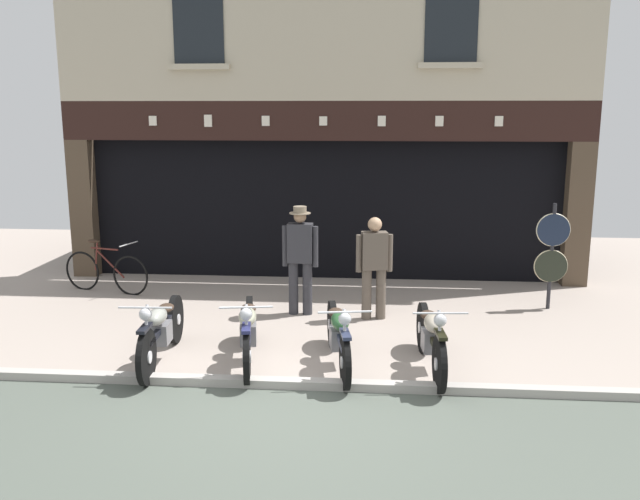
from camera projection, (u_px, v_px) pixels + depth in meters
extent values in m
cube|color=#A29388|center=(323.00, 284.00, 12.59)|extent=(21.61, 10.00, 0.08)
cube|color=#ACA69F|center=(289.00, 387.00, 7.78)|extent=(21.61, 0.16, 0.18)
cube|color=black|center=(331.00, 197.00, 14.56)|extent=(8.84, 4.00, 2.60)
cube|color=#4C3D2D|center=(84.00, 208.00, 12.87)|extent=(0.44, 0.36, 2.60)
cube|color=#4C3D2D|center=(577.00, 214.00, 12.12)|extent=(0.44, 0.36, 2.60)
cube|color=black|center=(325.00, 202.00, 12.83)|extent=(8.46, 0.03, 2.18)
cube|color=black|center=(323.00, 121.00, 12.10)|extent=(9.61, 0.24, 0.70)
cube|color=silver|center=(153.00, 121.00, 12.22)|extent=(0.14, 0.03, 0.17)
cube|color=silver|center=(208.00, 121.00, 12.14)|extent=(0.14, 0.03, 0.21)
cube|color=silver|center=(266.00, 121.00, 12.05)|extent=(0.14, 0.03, 0.18)
cube|color=silver|center=(323.00, 121.00, 11.97)|extent=(0.14, 0.03, 0.16)
cube|color=silver|center=(382.00, 121.00, 11.89)|extent=(0.14, 0.03, 0.18)
cube|color=silver|center=(439.00, 121.00, 11.80)|extent=(0.14, 0.03, 0.18)
cube|color=silver|center=(499.00, 121.00, 11.72)|extent=(0.14, 0.03, 0.18)
cube|color=#BBAE95|center=(324.00, 26.00, 11.85)|extent=(9.61, 0.40, 2.58)
cube|color=black|center=(198.00, 26.00, 11.82)|extent=(0.90, 0.02, 1.30)
cube|color=#BBAE95|center=(199.00, 67.00, 11.92)|extent=(1.10, 0.12, 0.10)
cube|color=black|center=(452.00, 23.00, 11.46)|extent=(0.90, 0.02, 1.30)
cube|color=#BBAE95|center=(450.00, 65.00, 11.57)|extent=(1.10, 0.12, 0.10)
cylinder|color=black|center=(146.00, 357.00, 7.81)|extent=(0.11, 0.67, 0.66)
cylinder|color=silver|center=(146.00, 357.00, 7.81)|extent=(0.11, 0.15, 0.15)
cylinder|color=black|center=(175.00, 319.00, 9.23)|extent=(0.12, 0.67, 0.66)
cylinder|color=silver|center=(175.00, 319.00, 9.23)|extent=(0.12, 0.15, 0.15)
cube|color=black|center=(162.00, 328.00, 8.49)|extent=(0.15, 1.33, 0.07)
cube|color=slate|center=(162.00, 333.00, 8.51)|extent=(0.22, 0.33, 0.26)
ellipsoid|color=gray|center=(157.00, 316.00, 8.28)|extent=(0.25, 0.47, 0.20)
ellipsoid|color=#38281E|center=(166.00, 308.00, 8.71)|extent=(0.22, 0.31, 0.10)
cube|color=black|center=(145.00, 328.00, 7.74)|extent=(0.12, 0.37, 0.04)
sphere|color=silver|center=(145.00, 314.00, 7.77)|extent=(0.15, 0.15, 0.15)
cylinder|color=silver|center=(145.00, 308.00, 7.75)|extent=(0.62, 0.06, 0.02)
cylinder|color=silver|center=(146.00, 332.00, 7.79)|extent=(0.05, 0.25, 0.61)
cylinder|color=black|center=(247.00, 357.00, 7.83)|extent=(0.18, 0.66, 0.66)
cylinder|color=silver|center=(247.00, 357.00, 7.83)|extent=(0.12, 0.16, 0.15)
cylinder|color=black|center=(250.00, 320.00, 9.19)|extent=(0.18, 0.66, 0.66)
cylinder|color=silver|center=(250.00, 320.00, 9.19)|extent=(0.13, 0.16, 0.15)
cube|color=navy|center=(248.00, 328.00, 8.49)|extent=(0.28, 1.28, 0.07)
cube|color=slate|center=(248.00, 333.00, 8.50)|extent=(0.25, 0.35, 0.26)
ellipsoid|color=#A4A48A|center=(247.00, 317.00, 8.28)|extent=(0.29, 0.49, 0.20)
ellipsoid|color=#38281E|center=(248.00, 308.00, 8.70)|extent=(0.25, 0.33, 0.10)
cube|color=navy|center=(246.00, 328.00, 7.76)|extent=(0.16, 0.37, 0.04)
sphere|color=silver|center=(246.00, 314.00, 7.79)|extent=(0.15, 0.15, 0.15)
cylinder|color=silver|center=(246.00, 307.00, 7.77)|extent=(0.62, 0.12, 0.02)
cylinder|color=silver|center=(246.00, 332.00, 7.81)|extent=(0.08, 0.27, 0.61)
cylinder|color=black|center=(345.00, 362.00, 7.69)|extent=(0.18, 0.64, 0.63)
cylinder|color=silver|center=(345.00, 362.00, 7.69)|extent=(0.12, 0.15, 0.14)
cylinder|color=black|center=(332.00, 324.00, 9.06)|extent=(0.19, 0.64, 0.63)
cylinder|color=silver|center=(332.00, 324.00, 9.06)|extent=(0.13, 0.16, 0.14)
cube|color=#282F47|center=(338.00, 332.00, 8.35)|extent=(0.29, 1.29, 0.07)
cube|color=slate|center=(338.00, 338.00, 8.37)|extent=(0.25, 0.35, 0.26)
ellipsoid|color=#26522B|center=(340.00, 321.00, 8.15)|extent=(0.29, 0.49, 0.20)
ellipsoid|color=#38281E|center=(336.00, 313.00, 8.56)|extent=(0.25, 0.33, 0.10)
cube|color=#282F47|center=(345.00, 334.00, 7.62)|extent=(0.16, 0.37, 0.04)
sphere|color=silver|center=(345.00, 319.00, 7.65)|extent=(0.15, 0.15, 0.15)
cylinder|color=silver|center=(345.00, 312.00, 7.63)|extent=(0.62, 0.13, 0.02)
cylinder|color=silver|center=(345.00, 337.00, 7.67)|extent=(0.08, 0.26, 0.61)
cylinder|color=black|center=(440.00, 364.00, 7.60)|extent=(0.12, 0.67, 0.66)
cylinder|color=silver|center=(440.00, 364.00, 7.60)|extent=(0.11, 0.15, 0.15)
cylinder|color=black|center=(423.00, 327.00, 8.88)|extent=(0.13, 0.67, 0.66)
cylinder|color=silver|center=(423.00, 327.00, 8.88)|extent=(0.12, 0.15, 0.15)
cube|color=black|center=(431.00, 335.00, 8.21)|extent=(0.16, 1.21, 0.07)
cube|color=slate|center=(431.00, 340.00, 8.23)|extent=(0.22, 0.33, 0.26)
ellipsoid|color=#ABA08C|center=(433.00, 323.00, 8.02)|extent=(0.25, 0.48, 0.20)
ellipsoid|color=#38281E|center=(428.00, 315.00, 8.41)|extent=(0.22, 0.31, 0.10)
cube|color=black|center=(441.00, 334.00, 7.52)|extent=(0.13, 0.37, 0.04)
sphere|color=silver|center=(440.00, 320.00, 7.55)|extent=(0.15, 0.15, 0.15)
cylinder|color=silver|center=(440.00, 313.00, 7.54)|extent=(0.62, 0.07, 0.02)
cylinder|color=silver|center=(440.00, 338.00, 7.58)|extent=(0.06, 0.29, 0.60)
cylinder|color=#2D2D33|center=(307.00, 288.00, 10.50)|extent=(0.15, 0.15, 0.85)
cylinder|color=#2D2D33|center=(293.00, 287.00, 10.52)|extent=(0.15, 0.15, 0.85)
cube|color=#2D2D33|center=(300.00, 243.00, 10.37)|extent=(0.39, 0.23, 0.60)
cube|color=silver|center=(301.00, 237.00, 10.46)|extent=(0.14, 0.03, 0.34)
cube|color=brown|center=(301.00, 238.00, 10.48)|extent=(0.05, 0.01, 0.31)
cylinder|color=#2D2D33|center=(315.00, 247.00, 10.35)|extent=(0.09, 0.09, 0.63)
cylinder|color=#2D2D33|center=(285.00, 246.00, 10.40)|extent=(0.09, 0.09, 0.63)
sphere|color=#9E7A5B|center=(300.00, 217.00, 10.28)|extent=(0.19, 0.19, 0.19)
cylinder|color=#7F705B|center=(300.00, 213.00, 10.27)|extent=(0.33, 0.33, 0.01)
cylinder|color=#7F705B|center=(300.00, 210.00, 10.26)|extent=(0.20, 0.20, 0.11)
cylinder|color=brown|center=(381.00, 293.00, 10.29)|extent=(0.15, 0.15, 0.80)
cylinder|color=brown|center=(367.00, 293.00, 10.27)|extent=(0.15, 0.15, 0.80)
cube|color=brown|center=(374.00, 251.00, 10.14)|extent=(0.41, 0.28, 0.57)
cube|color=silver|center=(373.00, 245.00, 10.24)|extent=(0.14, 0.04, 0.32)
cube|color=brown|center=(373.00, 245.00, 10.26)|extent=(0.05, 0.02, 0.30)
cylinder|color=brown|center=(390.00, 253.00, 10.17)|extent=(0.09, 0.09, 0.57)
cylinder|color=brown|center=(359.00, 253.00, 10.13)|extent=(0.09, 0.09, 0.57)
sphere|color=tan|center=(375.00, 224.00, 10.06)|extent=(0.21, 0.21, 0.21)
cylinder|color=#232328|center=(551.00, 257.00, 10.71)|extent=(0.06, 0.06, 1.71)
cylinder|color=#192338|center=(554.00, 230.00, 10.60)|extent=(0.51, 0.03, 0.51)
torus|color=beige|center=(553.00, 230.00, 10.62)|extent=(0.53, 0.04, 0.53)
cylinder|color=#23281E|center=(551.00, 266.00, 10.72)|extent=(0.51, 0.03, 0.51)
torus|color=beige|center=(551.00, 266.00, 10.74)|extent=(0.53, 0.04, 0.53)
cube|color=beige|center=(213.00, 189.00, 12.81)|extent=(0.74, 0.02, 0.88)
cube|color=#511E19|center=(212.00, 172.00, 12.73)|extent=(0.74, 0.01, 0.20)
torus|color=black|center=(130.00, 276.00, 11.63)|extent=(0.69, 0.23, 0.71)
torus|color=black|center=(82.00, 271.00, 11.97)|extent=(0.69, 0.23, 0.71)
cylinder|color=#4C1E19|center=(110.00, 264.00, 11.73)|extent=(0.55, 0.18, 0.48)
cylinder|color=#4C1E19|center=(104.00, 249.00, 11.71)|extent=(0.55, 0.18, 0.03)
cylinder|color=#4C1E19|center=(96.00, 256.00, 11.80)|extent=(0.11, 0.06, 0.52)
ellipsoid|color=#332319|center=(93.00, 241.00, 11.76)|extent=(0.26, 0.18, 0.06)
cylinder|color=silver|center=(129.00, 244.00, 11.52)|extent=(0.15, 0.49, 0.02)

